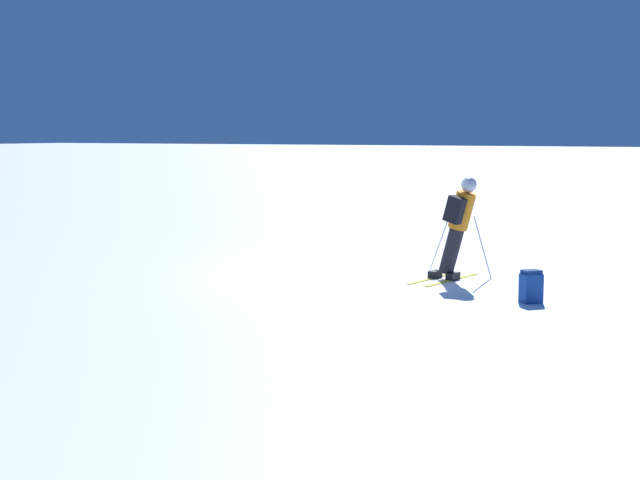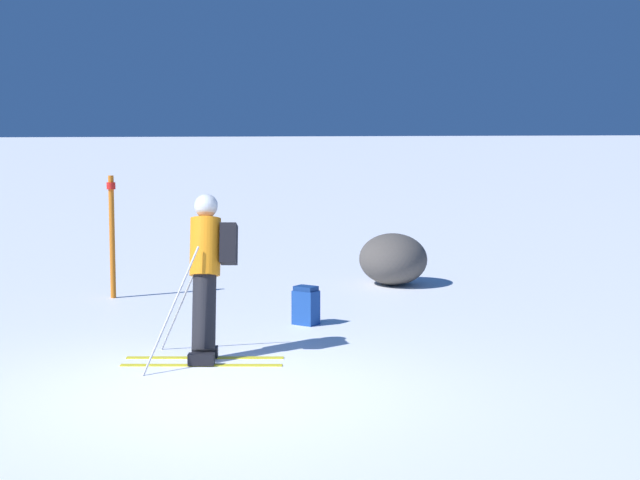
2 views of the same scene
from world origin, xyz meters
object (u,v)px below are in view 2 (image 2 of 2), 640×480
(skier, at_px, (207,266))
(spare_backpack, at_px, (306,306))
(exposed_boulder_0, at_px, (393,259))
(trail_marker, at_px, (112,231))

(skier, xyz_separation_m, spare_backpack, (-1.63, 1.39, -0.77))
(spare_backpack, relative_size, exposed_boulder_0, 0.40)
(trail_marker, bearing_deg, skier, 14.08)
(spare_backpack, distance_m, trail_marker, 3.62)
(spare_backpack, distance_m, exposed_boulder_0, 3.60)
(spare_backpack, xyz_separation_m, exposed_boulder_0, (-3.02, 1.95, 0.17))
(skier, xyz_separation_m, trail_marker, (-4.19, -1.05, -0.02))
(skier, height_order, trail_marker, skier)
(skier, xyz_separation_m, exposed_boulder_0, (-4.65, 3.34, -0.60))
(spare_backpack, bearing_deg, exposed_boulder_0, 101.90)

